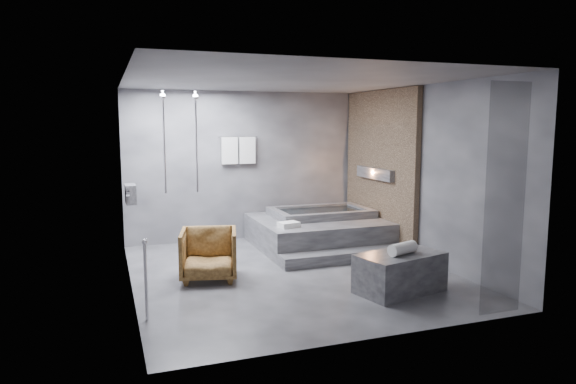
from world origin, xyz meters
name	(u,v)px	position (x,y,z in m)	size (l,w,h in m)	color
room	(309,155)	(0.40, 0.24, 1.73)	(5.00, 5.04, 2.82)	#303032
tub_deck	(317,232)	(1.05, 1.45, 0.25)	(2.20, 2.00, 0.50)	#353538
tub_step	(346,256)	(1.05, 0.27, 0.09)	(2.20, 0.36, 0.18)	#353538
concrete_bench	(400,273)	(1.06, -1.30, 0.26)	(1.14, 0.63, 0.51)	#2D2D2F
driftwood_chair	(209,254)	(-1.19, 0.10, 0.36)	(0.77, 0.80, 0.73)	#462C11
rolled_towel	(403,248)	(1.06, -1.34, 0.59)	(0.16, 0.16, 0.44)	white
deck_towel	(289,225)	(0.29, 0.88, 0.54)	(0.32, 0.24, 0.09)	white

